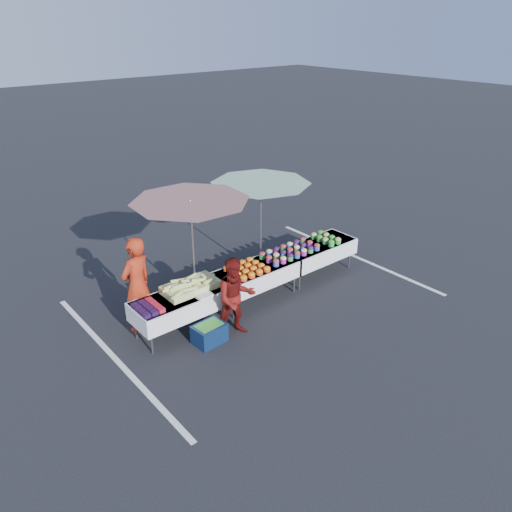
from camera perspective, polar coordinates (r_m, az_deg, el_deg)
ground at (r=10.57m, az=0.00°, el=-4.89°), size 80.00×80.00×0.00m
stripe_left at (r=9.21m, az=-15.81°, el=-11.19°), size 0.10×5.00×0.00m
stripe_right at (r=12.62m, az=11.25°, el=-0.05°), size 0.10×5.00×0.00m
table_left at (r=9.39m, az=-8.52°, el=-5.35°), size 1.86×0.81×0.75m
table_center at (r=10.29m, az=0.00°, el=-2.09°), size 1.86×0.81×0.75m
table_right at (r=11.40m, az=6.97°, el=0.63°), size 1.86×0.81×0.75m
berry_punnets at (r=8.95m, az=-12.26°, el=-5.81°), size 0.40×0.54×0.08m
corn_pile at (r=9.40m, az=-7.52°, el=-3.44°), size 1.16×0.57×0.26m
plastic_bags at (r=9.20m, az=-6.02°, el=-4.48°), size 0.30×0.25×0.05m
carrot_bowls at (r=10.04m, az=-1.06°, el=-1.44°), size 0.75×0.69×0.11m
potato_cups at (r=10.75m, az=3.90°, el=0.59°), size 1.34×0.58×0.16m
bean_baskets at (r=11.47m, az=7.97°, el=2.04°), size 0.36×0.68×0.15m
vendor at (r=9.41m, az=-13.43°, el=-3.23°), size 0.79×0.64×1.88m
customer at (r=9.08m, az=-2.34°, el=-4.79°), size 0.91×0.80×1.55m
umbrella_left at (r=9.45m, az=-7.47°, el=5.20°), size 2.88×2.88×2.32m
umbrella_right at (r=10.77m, az=0.56°, el=7.44°), size 2.27×2.27×2.21m
storage_bin at (r=9.20m, az=-5.36°, el=-8.76°), size 0.60×0.45×0.37m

